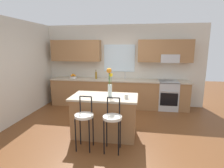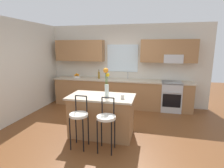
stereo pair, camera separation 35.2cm
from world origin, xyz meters
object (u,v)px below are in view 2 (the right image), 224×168
object	(u,v)px
mug_ceramic	(122,97)
oven_range	(171,96)
kitchen_island	(102,115)
bar_stool_near	(79,117)
bar_stool_middle	(106,120)
fruit_bowl_oranges	(77,76)
bottle_olive_oil	(99,75)
flower_vase	(106,80)

from	to	relation	value
mug_ceramic	oven_range	bearing A→B (deg)	61.90
kitchen_island	bar_stool_near	xyz separation A→B (m)	(-0.27, -0.61, 0.17)
bar_stool_middle	fruit_bowl_oranges	world-z (taller)	fruit_bowl_oranges
mug_ceramic	bottle_olive_oil	xyz separation A→B (m)	(-1.20, 2.20, 0.08)
bar_stool_near	oven_range	bearing A→B (deg)	54.13
kitchen_island	mug_ceramic	bearing A→B (deg)	-12.88
mug_ceramic	flower_vase	bearing A→B (deg)	162.90
fruit_bowl_oranges	mug_ceramic	bearing A→B (deg)	-47.60
flower_vase	bottle_olive_oil	bearing A→B (deg)	111.65
bar_stool_middle	fruit_bowl_oranges	xyz separation A→B (m)	(-1.79, 2.69, 0.34)
oven_range	bottle_olive_oil	distance (m)	2.43
fruit_bowl_oranges	bar_stool_near	bearing A→B (deg)	-65.26
kitchen_island	fruit_bowl_oranges	xyz separation A→B (m)	(-1.52, 2.09, 0.51)
bar_stool_near	flower_vase	world-z (taller)	flower_vase
bottle_olive_oil	flower_vase	bearing A→B (deg)	-68.35
bar_stool_near	bar_stool_middle	world-z (taller)	same
kitchen_island	bottle_olive_oil	size ratio (longest dim) A/B	4.71
bar_stool_near	bottle_olive_oil	bearing A→B (deg)	99.13
flower_vase	bar_stool_middle	bearing A→B (deg)	-75.62
kitchen_island	flower_vase	world-z (taller)	flower_vase
bar_stool_near	mug_ceramic	distance (m)	0.97
bar_stool_middle	mug_ceramic	bearing A→B (deg)	66.25
flower_vase	fruit_bowl_oranges	xyz separation A→B (m)	(-1.63, 2.08, -0.31)
oven_range	flower_vase	xyz separation A→B (m)	(-1.53, -2.06, 0.82)
bar_stool_middle	bottle_olive_oil	bearing A→B (deg)	110.06
flower_vase	fruit_bowl_oranges	bearing A→B (deg)	128.11
bar_stool_middle	mug_ceramic	distance (m)	0.63
kitchen_island	fruit_bowl_oranges	distance (m)	2.63
flower_vase	mug_ceramic	bearing A→B (deg)	-17.10
bar_stool_near	fruit_bowl_oranges	xyz separation A→B (m)	(-1.24, 2.69, 0.34)
fruit_bowl_oranges	bottle_olive_oil	bearing A→B (deg)	-0.20
bar_stool_near	mug_ceramic	xyz separation A→B (m)	(0.77, 0.49, 0.33)
oven_range	bar_stool_middle	bearing A→B (deg)	-117.32
mug_ceramic	bar_stool_near	bearing A→B (deg)	-147.25
mug_ceramic	bar_stool_middle	bearing A→B (deg)	-113.75
mug_ceramic	bottle_olive_oil	world-z (taller)	bottle_olive_oil
oven_range	bar_stool_middle	xyz separation A→B (m)	(-1.38, -2.66, 0.18)
kitchen_island	bottle_olive_oil	xyz separation A→B (m)	(-0.71, 2.08, 0.58)
fruit_bowl_oranges	kitchen_island	bearing A→B (deg)	-54.00
bar_stool_near	flower_vase	bearing A→B (deg)	57.05
oven_range	flower_vase	distance (m)	2.69
bottle_olive_oil	kitchen_island	bearing A→B (deg)	-71.25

